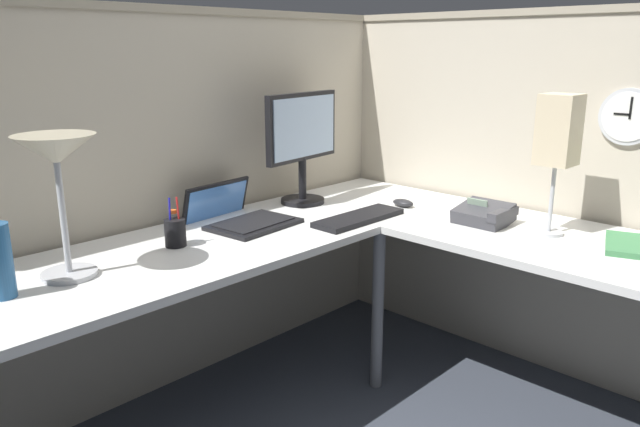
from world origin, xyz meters
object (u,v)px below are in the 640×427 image
book_stack (633,249)px  desk_lamp_dome (57,162)px  monitor (302,139)px  keyboard (359,218)px  computer_mouse (403,203)px  office_phone (485,215)px  laptop (237,216)px  pen_cup (175,232)px  desk_lamp_paper (558,134)px  thermos_flask (0,261)px  wall_clock (629,117)px

book_stack → desk_lamp_dome: bearing=140.0°
monitor → keyboard: 0.47m
keyboard → computer_mouse: 0.31m
office_phone → laptop: bearing=132.6°
laptop → pen_cup: (-0.35, -0.08, 0.03)m
laptop → computer_mouse: (0.68, -0.34, -0.01)m
desk_lamp_dome → desk_lamp_paper: 1.72m
pen_cup → office_phone: bearing=-32.5°
keyboard → computer_mouse: computer_mouse is taller
computer_mouse → thermos_flask: size_ratio=0.47×
office_phone → wall_clock: (0.35, -0.38, 0.40)m
pen_cup → desk_lamp_paper: bearing=-40.2°
pen_cup → book_stack: pen_cup is taller
monitor → book_stack: size_ratio=1.53×
monitor → thermos_flask: 1.39m
keyboard → office_phone: size_ratio=2.08×
keyboard → desk_lamp_dome: size_ratio=0.97×
book_stack → laptop: bearing=117.6°
desk_lamp_paper → laptop: bearing=126.2°
desk_lamp_paper → computer_mouse: bearing=94.2°
laptop → desk_lamp_dome: size_ratio=0.92×
pen_cup → office_phone: pen_cup is taller
computer_mouse → book_stack: 0.97m
wall_clock → desk_lamp_paper: bearing=156.2°
thermos_flask → keyboard: bearing=-9.2°
wall_clock → laptop: bearing=132.6°
keyboard → wall_clock: 1.12m
keyboard → desk_lamp_paper: bearing=-60.6°
pen_cup → office_phone: 1.22m
computer_mouse → desk_lamp_dome: (-1.43, 0.24, 0.35)m
keyboard → computer_mouse: bearing=1.1°
laptop → office_phone: 1.01m
book_stack → keyboard: bearing=108.3°
monitor → office_phone: monitor is taller
computer_mouse → desk_lamp_paper: (0.05, -0.65, 0.37)m
desk_lamp_paper → keyboard: bearing=119.1°
computer_mouse → pen_cup: bearing=166.1°
desk_lamp_dome → pen_cup: (0.40, 0.02, -0.31)m
thermos_flask → computer_mouse: bearing=-7.3°
keyboard → pen_cup: 0.76m
laptop → keyboard: laptop is taller
keyboard → thermos_flask: thermos_flask is taller
laptop → keyboard: (0.36, -0.34, -0.01)m
monitor → desk_lamp_paper: (0.31, -1.03, 0.09)m
office_phone → pen_cup: bearing=147.5°
desk_lamp_paper → desk_lamp_dome: bearing=149.0°
computer_mouse → desk_lamp_dome: size_ratio=0.23×
office_phone → wall_clock: wall_clock is taller
desk_lamp_dome → desk_lamp_paper: desk_lamp_paper is taller
desk_lamp_dome → office_phone: bearing=-24.1°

